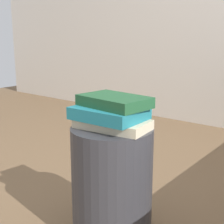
# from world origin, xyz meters

# --- Properties ---
(side_table) EXTENTS (0.34, 0.34, 0.49)m
(side_table) POSITION_xyz_m (0.00, 0.00, 0.25)
(side_table) COLOR #333338
(side_table) RESTS_ON ground_plane
(book_cream) EXTENTS (0.31, 0.19, 0.04)m
(book_cream) POSITION_xyz_m (0.01, -0.01, 0.51)
(book_cream) COLOR beige
(book_cream) RESTS_ON side_table
(book_teal) EXTENTS (0.28, 0.22, 0.05)m
(book_teal) POSITION_xyz_m (-0.01, -0.01, 0.55)
(book_teal) COLOR #1E727F
(book_teal) RESTS_ON book_cream
(book_forest) EXTENTS (0.29, 0.20, 0.04)m
(book_forest) POSITION_xyz_m (0.01, 0.01, 0.60)
(book_forest) COLOR #1E512D
(book_forest) RESTS_ON book_teal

